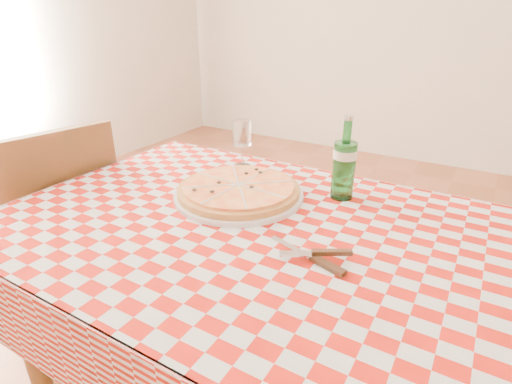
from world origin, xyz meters
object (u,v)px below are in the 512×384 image
Objects in this scene: dining_table at (251,257)px; wine_glass at (242,144)px; chair_far at (59,229)px; pizza_plate at (239,189)px; water_bottle at (345,158)px.

dining_table is 0.45m from wine_glass.
chair_far is at bearing -148.09° from wine_glass.
pizza_plate is (-0.11, 0.12, 0.12)m from dining_table.
dining_table is at bearing -117.79° from water_bottle.
water_bottle is (0.96, 0.29, 0.36)m from chair_far.
pizza_plate is 1.57× the size of water_bottle.
pizza_plate is at bearing 133.24° from dining_table.
water_bottle is (0.26, 0.15, 0.09)m from pizza_plate.
chair_far is at bearing -178.57° from dining_table.
water_bottle is 1.47× the size of wine_glass.
chair_far is at bearing -163.19° from water_bottle.
dining_table is at bearing -46.76° from pizza_plate.
dining_table is 0.37m from water_bottle.
pizza_plate is 0.26m from wine_glass.
dining_table is 3.21× the size of pizza_plate.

